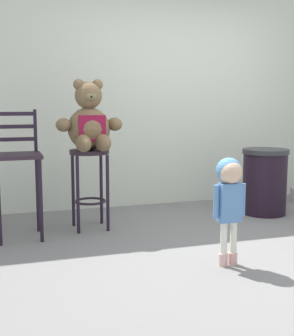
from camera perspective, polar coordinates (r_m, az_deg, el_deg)
The scene contains 7 objects.
ground_plane at distance 4.17m, azimuth 12.63°, elevation -9.49°, with size 24.00×24.00×0.00m, color slate.
building_wall at distance 5.84m, azimuth 2.68°, elevation 10.70°, with size 7.29×0.30×3.02m, color silver.
bar_stool_with_teddy at distance 4.58m, azimuth -7.06°, elevation -0.59°, with size 0.39×0.39×0.79m.
teddy_bear at distance 4.50m, azimuth -7.08°, elevation 5.37°, with size 0.64×0.58×0.68m.
child_walking at distance 3.55m, azimuth 10.09°, elevation -2.41°, with size 0.26×0.21×0.83m.
trash_bin at distance 5.35m, azimuth 14.26°, elevation -1.59°, with size 0.51×0.51×0.73m.
bar_chair_empty at distance 4.38m, azimuth -15.61°, elevation 0.56°, with size 0.42×0.42×1.18m.
Camera 1 is at (-2.05, -3.41, 1.24)m, focal length 49.59 mm.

